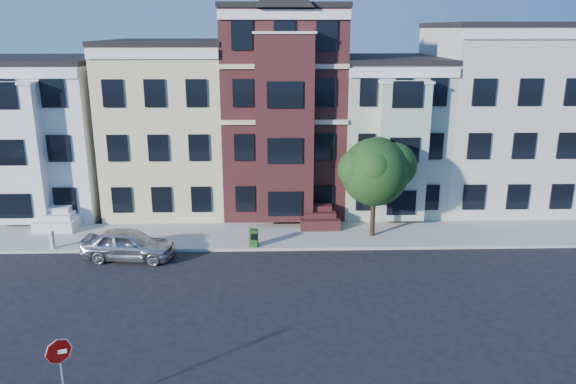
{
  "coord_description": "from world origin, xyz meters",
  "views": [
    {
      "loc": [
        -0.65,
        -20.71,
        10.96
      ],
      "look_at": [
        -0.01,
        2.4,
        4.2
      ],
      "focal_mm": 35.0,
      "sensor_mm": 36.0,
      "label": 1
    }
  ],
  "objects_px": {
    "parked_car": "(128,244)",
    "stop_sign": "(62,373)",
    "street_tree": "(375,176)",
    "fire_hydrant": "(52,241)",
    "newspaper_box": "(254,238)"
  },
  "relations": [
    {
      "from": "parked_car",
      "to": "stop_sign",
      "type": "relative_size",
      "value": 1.6
    },
    {
      "from": "street_tree",
      "to": "stop_sign",
      "type": "height_order",
      "value": "street_tree"
    },
    {
      "from": "parked_car",
      "to": "fire_hydrant",
      "type": "relative_size",
      "value": 5.79
    },
    {
      "from": "street_tree",
      "to": "fire_hydrant",
      "type": "xyz_separation_m",
      "value": [
        -16.62,
        -1.44,
        -2.91
      ]
    },
    {
      "from": "street_tree",
      "to": "stop_sign",
      "type": "xyz_separation_m",
      "value": [
        -11.4,
        -14.44,
        -1.9
      ]
    },
    {
      "from": "fire_hydrant",
      "to": "newspaper_box",
      "type": "bearing_deg",
      "value": 0.0
    },
    {
      "from": "stop_sign",
      "to": "parked_car",
      "type": "bearing_deg",
      "value": 76.84
    },
    {
      "from": "parked_car",
      "to": "newspaper_box",
      "type": "height_order",
      "value": "parked_car"
    },
    {
      "from": "street_tree",
      "to": "newspaper_box",
      "type": "height_order",
      "value": "street_tree"
    },
    {
      "from": "parked_car",
      "to": "stop_sign",
      "type": "distance_m",
      "value": 11.98
    },
    {
      "from": "street_tree",
      "to": "newspaper_box",
      "type": "bearing_deg",
      "value": -167.22
    },
    {
      "from": "parked_car",
      "to": "newspaper_box",
      "type": "xyz_separation_m",
      "value": [
        6.12,
        1.1,
        -0.16
      ]
    },
    {
      "from": "newspaper_box",
      "to": "fire_hydrant",
      "type": "distance_m",
      "value": 10.25
    },
    {
      "from": "newspaper_box",
      "to": "stop_sign",
      "type": "distance_m",
      "value": 13.97
    },
    {
      "from": "stop_sign",
      "to": "street_tree",
      "type": "bearing_deg",
      "value": 33.34
    }
  ]
}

